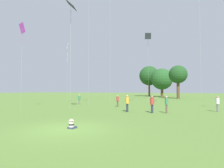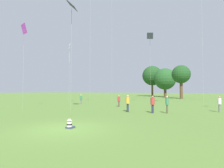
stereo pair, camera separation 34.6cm
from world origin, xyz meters
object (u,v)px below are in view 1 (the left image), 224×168
object	(u,v)px
distant_tree_0	(162,79)
person_standing_5	(79,99)
person_standing_4	(118,100)
person_standing_3	(218,102)
kite_6	(67,48)
distant_tree_2	(149,76)
person_standing_0	(152,103)
kite_3	(22,30)
distant_tree_3	(178,75)
person_standing_1	(166,103)
kite_2	(148,38)
kite_5	(71,7)
person_standing_2	(127,102)
seated_toddler	(72,125)

from	to	relation	value
distant_tree_0	person_standing_5	bearing A→B (deg)	-101.30
person_standing_4	person_standing_5	distance (m)	7.28
person_standing_3	person_standing_5	world-z (taller)	person_standing_3
kite_6	distant_tree_2	distance (m)	43.60
person_standing_4	distant_tree_2	size ratio (longest dim) A/B	0.13
person_standing_0	kite_3	world-z (taller)	kite_3
person_standing_3	distant_tree_3	xyz separation A→B (m)	(-5.20, 28.45, 5.36)
person_standing_1	distant_tree_0	world-z (taller)	distant_tree_0
kite_2	person_standing_5	bearing A→B (deg)	58.54
person_standing_3	person_standing_5	xyz separation A→B (m)	(-18.61, 2.58, -0.08)
person_standing_0	person_standing_4	world-z (taller)	person_standing_0
kite_6	kite_5	bearing A→B (deg)	44.09
person_standing_5	kite_6	size ratio (longest dim) A/B	0.15
person_standing_0	person_standing_1	distance (m)	1.36
person_standing_1	distant_tree_0	size ratio (longest dim) A/B	0.17
person_standing_2	distant_tree_3	size ratio (longest dim) A/B	0.20
person_standing_0	person_standing_1	world-z (taller)	person_standing_0
person_standing_5	kite_6	world-z (taller)	kite_6
kite_6	distant_tree_3	distance (m)	30.67
kite_2	distant_tree_3	world-z (taller)	kite_2
seated_toddler	kite_3	size ratio (longest dim) A/B	0.05
person_standing_4	kite_3	bearing A→B (deg)	-10.35
person_standing_1	distant_tree_3	xyz separation A→B (m)	(-0.53, 31.60, 5.32)
seated_toddler	person_standing_4	distance (m)	13.78
seated_toddler	distant_tree_3	distance (m)	41.45
person_standing_0	distant_tree_0	bearing A→B (deg)	115.78
distant_tree_0	kite_5	bearing A→B (deg)	-93.85
person_standing_1	distant_tree_0	distance (m)	44.62
kite_3	distant_tree_0	distance (m)	48.22
person_standing_3	person_standing_4	size ratio (longest dim) A/B	1.07
person_standing_1	person_standing_2	bearing A→B (deg)	-60.24
person_standing_3	person_standing_1	bearing A→B (deg)	119.43
person_standing_0	kite_2	xyz separation A→B (m)	(-3.13, 13.22, 10.42)
person_standing_4	kite_5	world-z (taller)	kite_5
person_standing_5	kite_2	xyz separation A→B (m)	(9.52, 7.05, 10.52)
person_standing_4	distant_tree_3	world-z (taller)	distant_tree_3
kite_3	distant_tree_2	xyz separation A→B (m)	(4.19, 51.89, -1.57)
person_standing_1	person_standing_3	distance (m)	5.64
kite_6	distant_tree_3	world-z (taller)	kite_6
distant_tree_3	person_standing_1	bearing A→B (deg)	-89.05
person_standing_0	person_standing_2	distance (m)	2.50
kite_5	distant_tree_0	size ratio (longest dim) A/B	1.22
kite_2	kite_6	world-z (taller)	kite_2
person_standing_1	distant_tree_3	bearing A→B (deg)	-158.29
person_standing_0	kite_5	world-z (taller)	kite_5
person_standing_2	person_standing_0	bearing A→B (deg)	83.74
person_standing_2	kite_2	size ratio (longest dim) A/B	0.14
kite_3	distant_tree_3	distance (m)	38.21
kite_2	kite_5	xyz separation A→B (m)	(-5.02, -15.32, -0.29)
kite_6	distant_tree_0	bearing A→B (deg)	170.11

